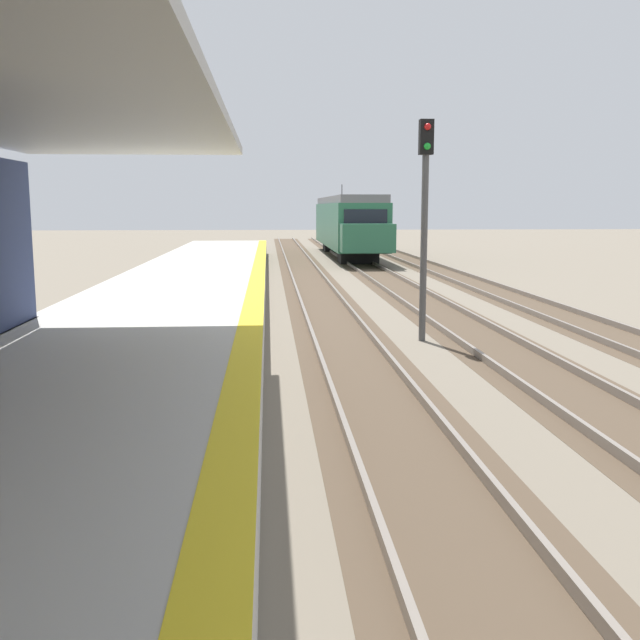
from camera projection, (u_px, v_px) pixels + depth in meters
name	position (u px, v px, depth m)	size (l,w,h in m)	color
station_platform	(100.00, 387.00, 11.31)	(5.00, 80.00, 0.91)	#B7B5AD
track_pair_nearest_platform	(353.00, 356.00, 15.62)	(2.34, 120.00, 0.16)	#4C3D2D
track_pair_middle	(510.00, 354.00, 15.86)	(2.34, 120.00, 0.16)	#4C3D2D
approaching_train	(348.00, 223.00, 47.51)	(2.93, 19.60, 4.76)	#286647
rail_signal_post	(425.00, 207.00, 17.24)	(0.32, 0.34, 5.20)	#4C4C4C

